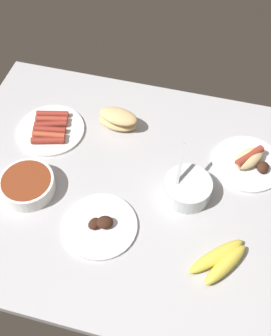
{
  "coord_description": "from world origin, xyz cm",
  "views": [
    {
      "loc": [
        -18.0,
        68.65,
        107.99
      ],
      "look_at": [
        1.09,
        -4.71,
        3.0
      ],
      "focal_mm": 44.63,
      "sensor_mm": 36.0,
      "label": 1
    }
  ],
  "objects_px": {
    "banana_bunch": "(221,260)",
    "plate_grilled_meat": "(100,225)",
    "bowl_coleslaw": "(187,188)",
    "plate_hotdog_assembled": "(249,161)",
    "bread_stack": "(118,119)",
    "bowl_chili": "(27,184)",
    "plate_sausages": "(51,129)"
  },
  "relations": [
    {
      "from": "banana_bunch",
      "to": "plate_grilled_meat",
      "type": "relative_size",
      "value": 0.82
    },
    {
      "from": "bowl_coleslaw",
      "to": "plate_hotdog_assembled",
      "type": "distance_m",
      "value": 0.23
    },
    {
      "from": "bread_stack",
      "to": "plate_grilled_meat",
      "type": "height_order",
      "value": "bread_stack"
    },
    {
      "from": "bowl_chili",
      "to": "plate_sausages",
      "type": "xyz_separation_m",
      "value": [
        0.02,
        -0.24,
        -0.02
      ]
    },
    {
      "from": "bowl_coleslaw",
      "to": "plate_grilled_meat",
      "type": "height_order",
      "value": "bowl_coleslaw"
    },
    {
      "from": "bread_stack",
      "to": "plate_hotdog_assembled",
      "type": "xyz_separation_m",
      "value": [
        -0.45,
        0.05,
        -0.02
      ]
    },
    {
      "from": "banana_bunch",
      "to": "plate_grilled_meat",
      "type": "xyz_separation_m",
      "value": [
        0.35,
        -0.02,
        -0.01
      ]
    },
    {
      "from": "bowl_chili",
      "to": "plate_sausages",
      "type": "height_order",
      "value": "bowl_chili"
    },
    {
      "from": "bread_stack",
      "to": "banana_bunch",
      "type": "height_order",
      "value": "bread_stack"
    },
    {
      "from": "plate_sausages",
      "to": "bread_stack",
      "type": "bearing_deg",
      "value": -160.19
    },
    {
      "from": "bread_stack",
      "to": "plate_grilled_meat",
      "type": "distance_m",
      "value": 0.39
    },
    {
      "from": "plate_grilled_meat",
      "to": "plate_sausages",
      "type": "bearing_deg",
      "value": -48.38
    },
    {
      "from": "banana_bunch",
      "to": "plate_grilled_meat",
      "type": "height_order",
      "value": "plate_grilled_meat"
    },
    {
      "from": "banana_bunch",
      "to": "bowl_chili",
      "type": "bearing_deg",
      "value": -8.67
    },
    {
      "from": "plate_hotdog_assembled",
      "to": "plate_grilled_meat",
      "type": "bearing_deg",
      "value": 40.42
    },
    {
      "from": "bowl_chili",
      "to": "banana_bunch",
      "type": "height_order",
      "value": "bowl_chili"
    },
    {
      "from": "bread_stack",
      "to": "plate_grilled_meat",
      "type": "bearing_deg",
      "value": 98.45
    },
    {
      "from": "plate_grilled_meat",
      "to": "bread_stack",
      "type": "bearing_deg",
      "value": -81.55
    },
    {
      "from": "bowl_chili",
      "to": "bowl_coleslaw",
      "type": "bearing_deg",
      "value": -167.34
    },
    {
      "from": "bowl_chili",
      "to": "plate_sausages",
      "type": "distance_m",
      "value": 0.24
    },
    {
      "from": "plate_hotdog_assembled",
      "to": "plate_grilled_meat",
      "type": "relative_size",
      "value": 1.04
    },
    {
      "from": "bread_stack",
      "to": "banana_bunch",
      "type": "bearing_deg",
      "value": 134.8
    },
    {
      "from": "bread_stack",
      "to": "bowl_chili",
      "type": "relative_size",
      "value": 0.88
    },
    {
      "from": "bread_stack",
      "to": "bowl_chili",
      "type": "height_order",
      "value": "bread_stack"
    },
    {
      "from": "banana_bunch",
      "to": "plate_sausages",
      "type": "relative_size",
      "value": 0.78
    },
    {
      "from": "bowl_chili",
      "to": "plate_hotdog_assembled",
      "type": "xyz_separation_m",
      "value": [
        -0.64,
        -0.26,
        -0.01
      ]
    },
    {
      "from": "banana_bunch",
      "to": "plate_hotdog_assembled",
      "type": "relative_size",
      "value": 0.79
    },
    {
      "from": "bowl_coleslaw",
      "to": "banana_bunch",
      "type": "distance_m",
      "value": 0.24
    },
    {
      "from": "plate_hotdog_assembled",
      "to": "plate_grilled_meat",
      "type": "xyz_separation_m",
      "value": [
        0.39,
        0.33,
        -0.01
      ]
    },
    {
      "from": "bowl_chili",
      "to": "plate_hotdog_assembled",
      "type": "height_order",
      "value": "plate_hotdog_assembled"
    },
    {
      "from": "banana_bunch",
      "to": "plate_sausages",
      "type": "bearing_deg",
      "value": -28.06
    },
    {
      "from": "bowl_coleslaw",
      "to": "bowl_chili",
      "type": "relative_size",
      "value": 0.93
    }
  ]
}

